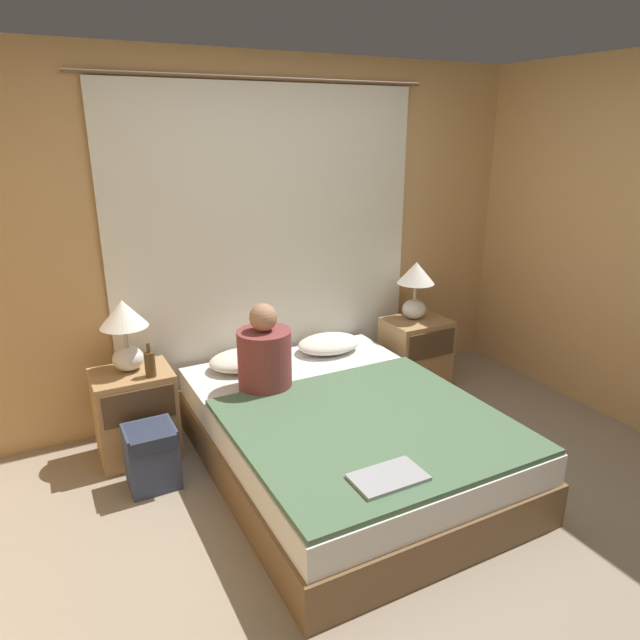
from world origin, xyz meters
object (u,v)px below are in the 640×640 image
(pillow_right, at_px, (329,344))
(beer_bottle_on_left_stand, at_px, (150,364))
(nightstand_left, at_px, (136,414))
(lamp_left, at_px, (124,326))
(backpack_on_floor, at_px, (151,453))
(laptop_on_bed, at_px, (388,477))
(bed, at_px, (343,437))
(person_left_in_bed, at_px, (265,356))
(nightstand_right, at_px, (415,354))
(lamp_right, at_px, (416,283))
(pillow_left, at_px, (244,360))

(pillow_right, height_order, beer_bottle_on_left_stand, beer_bottle_on_left_stand)
(beer_bottle_on_left_stand, bearing_deg, nightstand_left, 131.05)
(lamp_left, bearing_deg, backpack_on_floor, -88.75)
(laptop_on_bed, relative_size, backpack_on_floor, 0.91)
(bed, relative_size, person_left_in_bed, 3.62)
(nightstand_left, height_order, nightstand_right, same)
(laptop_on_bed, distance_m, backpack_on_floor, 1.46)
(bed, bearing_deg, nightstand_right, 34.36)
(bed, height_order, nightstand_left, nightstand_left)
(nightstand_right, bearing_deg, person_left_in_bed, -167.45)
(person_left_in_bed, distance_m, laptop_on_bed, 1.24)
(nightstand_right, height_order, lamp_right, lamp_right)
(bed, distance_m, nightstand_right, 1.33)
(nightstand_right, xyz_separation_m, pillow_left, (-1.43, 0.06, 0.20))
(nightstand_right, bearing_deg, nightstand_left, 180.00)
(nightstand_right, xyz_separation_m, lamp_right, (0.00, 0.05, 0.58))
(lamp_right, height_order, pillow_right, lamp_right)
(nightstand_right, bearing_deg, laptop_on_bed, -130.34)
(nightstand_right, xyz_separation_m, backpack_on_floor, (-2.18, -0.39, -0.07))
(lamp_left, relative_size, laptop_on_bed, 1.31)
(nightstand_left, bearing_deg, pillow_right, 2.46)
(pillow_left, xyz_separation_m, beer_bottle_on_left_stand, (-0.66, -0.18, 0.17))
(bed, bearing_deg, pillow_right, 67.46)
(nightstand_left, xyz_separation_m, lamp_left, (0.00, 0.05, 0.58))
(lamp_right, height_order, person_left_in_bed, lamp_right)
(lamp_right, bearing_deg, backpack_on_floor, -168.63)
(pillow_left, height_order, backpack_on_floor, pillow_left)
(lamp_right, distance_m, person_left_in_bed, 1.48)
(person_left_in_bed, bearing_deg, lamp_left, 154.55)
(bed, height_order, backpack_on_floor, bed)
(pillow_right, relative_size, beer_bottle_on_left_stand, 2.23)
(nightstand_right, distance_m, person_left_in_bed, 1.50)
(bed, height_order, beer_bottle_on_left_stand, beer_bottle_on_left_stand)
(nightstand_left, xyz_separation_m, nightstand_right, (2.19, 0.00, 0.00))
(nightstand_left, xyz_separation_m, beer_bottle_on_left_stand, (0.10, -0.12, 0.37))
(beer_bottle_on_left_stand, bearing_deg, laptop_on_bed, -61.25)
(person_left_in_bed, relative_size, beer_bottle_on_left_stand, 2.62)
(nightstand_left, height_order, backpack_on_floor, nightstand_left)
(laptop_on_bed, bearing_deg, nightstand_left, 119.80)
(nightstand_right, relative_size, lamp_left, 1.27)
(bed, height_order, lamp_left, lamp_left)
(bed, bearing_deg, nightstand_left, 145.64)
(nightstand_right, bearing_deg, beer_bottle_on_left_stand, -176.84)
(lamp_right, height_order, beer_bottle_on_left_stand, lamp_right)
(bed, bearing_deg, beer_bottle_on_left_stand, 147.51)
(nightstand_right, relative_size, person_left_in_bed, 1.02)
(lamp_left, relative_size, person_left_in_bed, 0.80)
(pillow_left, xyz_separation_m, laptop_on_bed, (0.12, -1.60, -0.02))
(laptop_on_bed, bearing_deg, beer_bottle_on_left_stand, 118.75)
(pillow_left, bearing_deg, nightstand_right, -2.46)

